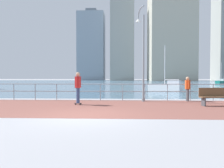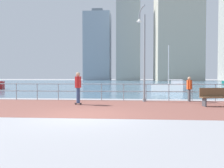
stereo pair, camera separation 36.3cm
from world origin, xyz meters
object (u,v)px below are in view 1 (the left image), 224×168
Objects in this scene: sailboat_ivory at (221,82)px; bystander at (188,87)px; sailboat_blue at (166,87)px; skateboarder at (78,85)px; lamppost at (142,49)px; park_bench at (215,96)px.

bystander is at bearing -115.68° from sailboat_ivory.
sailboat_blue is (0.47, 9.53, -0.41)m from bystander.
bystander is (6.29, 2.06, -0.18)m from skateboarder.
sailboat_ivory is at bearing 64.32° from bystander.
lamppost is 1.28× the size of sailboat_ivory.
sailboat_ivory is (15.86, 36.78, -0.05)m from park_bench.
sailboat_ivory is (19.41, 34.72, -2.76)m from lamppost.
park_bench is (3.55, -2.06, -2.71)m from lamppost.
bystander is at bearing 109.64° from park_bench.
park_bench is at bearing -88.51° from sailboat_blue.
lamppost is 3.34× the size of skateboarder.
skateboarder reaches higher than park_bench.
sailboat_blue is at bearing 87.16° from bystander.
sailboat_blue is at bearing -122.81° from sailboat_ivory.
sailboat_blue is at bearing 71.40° from lamppost.
lamppost is 4.92m from park_bench.
sailboat_ivory is at bearing 57.98° from skateboarder.
sailboat_blue is at bearing 91.49° from park_bench.
park_bench is 0.35× the size of sailboat_blue.
bystander is 9.55m from sailboat_blue.
sailboat_ivory is (16.16, 25.07, -0.02)m from sailboat_blue.
sailboat_blue reaches higher than park_bench.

